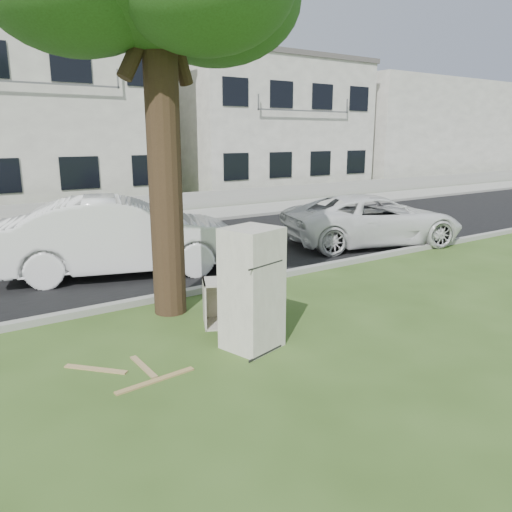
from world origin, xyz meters
TOP-DOWN VIEW (x-y plane):
  - ground at (0.00, 0.00)m, footprint 120.00×120.00m
  - road at (0.00, 6.00)m, footprint 120.00×7.00m
  - kerb_near at (0.00, 2.45)m, footprint 120.00×0.18m
  - kerb_far at (0.00, 9.55)m, footprint 120.00×0.18m
  - sidewalk at (0.00, 11.00)m, footprint 120.00×2.80m
  - low_wall at (0.00, 12.60)m, footprint 120.00×0.15m
  - townhouse_center at (0.00, 17.50)m, footprint 11.22×8.16m
  - townhouse_right at (12.00, 17.50)m, footprint 10.20×8.16m
  - filler_right at (26.00, 18.00)m, footprint 16.00×9.00m
  - fridge at (-0.05, -0.20)m, footprint 0.86×0.83m
  - cabinet at (0.20, 0.72)m, footprint 1.09×0.92m
  - plank_a at (-1.62, -0.40)m, footprint 1.06×0.18m
  - plank_b at (-2.14, 0.32)m, footprint 0.65×0.70m
  - plank_c at (-1.60, 0.04)m, footprint 0.09×0.74m
  - car_center at (-0.20, 4.63)m, footprint 5.39×3.21m
  - car_right at (6.59, 3.70)m, footprint 5.41×3.64m

SIDE VIEW (x-z plane):
  - ground at x=0.00m, z-range 0.00..0.00m
  - kerb_near at x=0.00m, z-range -0.06..0.06m
  - kerb_far at x=0.00m, z-range -0.06..0.06m
  - road at x=0.00m, z-range 0.00..0.01m
  - sidewalk at x=0.00m, z-range 0.00..0.01m
  - plank_c at x=-1.60m, z-range 0.00..0.02m
  - plank_a at x=-1.62m, z-range 0.00..0.02m
  - plank_b at x=-2.14m, z-range 0.00..0.02m
  - low_wall at x=0.00m, z-range 0.00..0.70m
  - cabinet at x=0.20m, z-range 0.00..0.73m
  - car_right at x=6.59m, z-range 0.00..1.38m
  - car_center at x=-0.20m, z-range 0.00..1.68m
  - fridge at x=-0.05m, z-range 0.00..1.73m
  - filler_right at x=26.00m, z-range 0.00..6.40m
  - townhouse_right at x=12.00m, z-range 0.00..6.84m
  - townhouse_center at x=0.00m, z-range 0.00..7.44m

